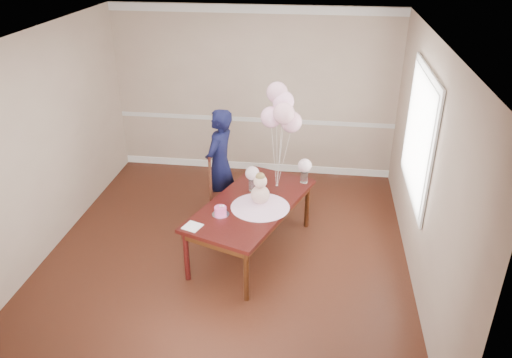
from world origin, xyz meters
name	(u,v)px	position (x,y,z in m)	size (l,w,h in m)	color
floor	(227,254)	(0.00, 0.00, 0.00)	(4.50, 5.00, 0.00)	black
ceiling	(220,38)	(0.00, 0.00, 2.70)	(4.50, 5.00, 0.02)	silver
wall_back	(254,93)	(0.00, 2.50, 1.35)	(4.50, 0.02, 2.70)	tan
wall_front	(157,302)	(0.00, -2.50, 1.35)	(4.50, 0.02, 2.70)	tan
wall_left	(41,147)	(-2.25, 0.00, 1.35)	(0.02, 5.00, 2.70)	tan
wall_right	(425,169)	(2.25, 0.00, 1.35)	(0.02, 5.00, 2.70)	tan
chair_rail_trim	(254,120)	(0.00, 2.49, 0.90)	(4.50, 0.02, 0.07)	silver
crown_molding	(254,9)	(0.00, 2.49, 2.63)	(4.50, 0.02, 0.12)	silver
baseboard_trim	(254,166)	(0.00, 2.49, 0.06)	(4.50, 0.02, 0.12)	white
window_frame	(419,135)	(2.23, 0.50, 1.55)	(0.02, 1.66, 1.56)	white
window_blinds	(418,135)	(2.21, 0.50, 1.55)	(0.01, 1.50, 1.40)	silver
dining_table_top	(252,204)	(0.30, 0.12, 0.68)	(0.94, 1.88, 0.05)	black
table_apron	(252,209)	(0.30, 0.12, 0.61)	(0.85, 1.79, 0.09)	black
table_leg_fl	(186,256)	(-0.37, -0.55, 0.33)	(0.07, 0.07, 0.66)	black
table_leg_fr	(246,276)	(0.38, -0.82, 0.33)	(0.07, 0.07, 0.66)	black
table_leg_bl	(256,192)	(0.22, 1.07, 0.33)	(0.07, 0.07, 0.66)	black
table_leg_br	(307,205)	(0.97, 0.80, 0.33)	(0.07, 0.07, 0.66)	black
baby_skirt	(260,204)	(0.42, 0.03, 0.75)	(0.71, 0.71, 0.09)	#EAADD4
baby_torso	(260,195)	(0.42, 0.03, 0.87)	(0.23, 0.23, 0.23)	pink
baby_head	(260,181)	(0.42, 0.03, 1.05)	(0.16, 0.16, 0.16)	beige
baby_hair	(260,177)	(0.42, 0.03, 1.11)	(0.11, 0.11, 0.11)	olive
cake_platter	(221,214)	(-0.02, -0.21, 0.71)	(0.21, 0.21, 0.01)	silver
birthday_cake	(220,211)	(-0.02, -0.21, 0.76)	(0.14, 0.14, 0.09)	#E9499A
cake_flower_a	(220,206)	(-0.02, -0.21, 0.82)	(0.03, 0.03, 0.03)	white
cake_flower_b	(223,206)	(0.01, -0.20, 0.82)	(0.03, 0.03, 0.03)	silver
rose_vase_near	(252,185)	(0.26, 0.44, 0.78)	(0.09, 0.09, 0.15)	silver
roses_near	(252,173)	(0.26, 0.44, 0.95)	(0.18, 0.18, 0.18)	beige
rose_vase_far	(304,177)	(0.91, 0.75, 0.78)	(0.09, 0.09, 0.15)	silver
roses_far	(305,166)	(0.91, 0.75, 0.95)	(0.18, 0.18, 0.18)	silver
napkin	(193,227)	(-0.28, -0.52, 0.71)	(0.19, 0.19, 0.01)	white
balloon_weight	(277,186)	(0.57, 0.58, 0.71)	(0.04, 0.04, 0.02)	silver
balloon_a	(271,117)	(0.48, 0.61, 1.64)	(0.26, 0.26, 0.26)	#FAB1D3
balloon_b	(284,113)	(0.64, 0.50, 1.74)	(0.26, 0.26, 0.26)	#EBA6B7
balloon_c	(283,102)	(0.61, 0.66, 1.83)	(0.26, 0.26, 0.26)	#FCB2D9
balloon_d	(277,93)	(0.53, 0.71, 1.93)	(0.26, 0.26, 0.26)	#D899B2
balloon_e	(291,122)	(0.72, 0.60, 1.60)	(0.26, 0.26, 0.26)	#E7A4BB
balloon_ribbon_a	(274,158)	(0.52, 0.59, 1.11)	(0.00, 0.00, 0.79)	white
balloon_ribbon_b	(280,156)	(0.60, 0.54, 1.16)	(0.00, 0.00, 0.88)	white
balloon_ribbon_c	(280,150)	(0.59, 0.62, 1.20)	(0.00, 0.00, 0.98)	white
balloon_ribbon_d	(277,146)	(0.55, 0.64, 1.25)	(0.00, 0.00, 1.07)	white
balloon_ribbon_e	(284,160)	(0.64, 0.59, 1.09)	(0.00, 0.00, 0.74)	white
dining_chair_seat	(226,201)	(-0.11, 0.57, 0.45)	(0.44, 0.44, 0.05)	#39180F
chair_leg_fl	(214,224)	(-0.24, 0.35, 0.21)	(0.04, 0.04, 0.43)	#35140E
chair_leg_fr	(241,222)	(0.10, 0.43, 0.21)	(0.04, 0.04, 0.43)	#3D2210
chair_leg_bl	(213,210)	(-0.32, 0.70, 0.21)	(0.04, 0.04, 0.43)	#38130F
chair_leg_br	(239,209)	(0.02, 0.78, 0.21)	(0.04, 0.04, 0.43)	#34170E
chair_back_post_l	(211,189)	(-0.26, 0.35, 0.73)	(0.04, 0.04, 0.55)	#35190E
chair_back_post_r	(210,177)	(-0.34, 0.69, 0.73)	(0.04, 0.04, 0.55)	#33120D
chair_slat_low	(211,191)	(-0.30, 0.52, 0.61)	(0.03, 0.40, 0.05)	#34160E
chair_slat_mid	(210,180)	(-0.30, 0.52, 0.77)	(0.03, 0.40, 0.05)	#3D1810
chair_slat_top	(210,169)	(-0.30, 0.52, 0.93)	(0.03, 0.40, 0.05)	#3B1C10
woman	(220,164)	(-0.27, 0.98, 0.79)	(0.58, 0.38, 1.58)	black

